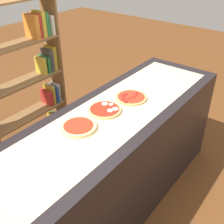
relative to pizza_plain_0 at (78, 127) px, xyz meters
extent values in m
plane|color=brown|center=(0.27, -0.07, -0.95)|extent=(12.00, 12.00, 0.00)
cube|color=black|center=(0.27, -0.07, -0.48)|extent=(2.33, 0.70, 0.93)
cube|color=beige|center=(0.27, -0.07, -0.01)|extent=(2.12, 0.53, 0.00)
cylinder|color=#E5C17F|center=(0.00, 0.00, 0.00)|extent=(0.24, 0.24, 0.02)
cylinder|color=red|center=(0.00, 0.00, 0.01)|extent=(0.20, 0.20, 0.00)
cylinder|color=#DBB26B|center=(0.27, 0.00, 0.00)|extent=(0.24, 0.24, 0.02)
cylinder|color=#AD2314|center=(0.27, 0.00, 0.01)|extent=(0.22, 0.22, 0.00)
cylinder|color=#EFE5CC|center=(0.35, 0.00, 0.01)|extent=(0.03, 0.03, 0.00)
cylinder|color=#EFE5CC|center=(0.32, 0.04, 0.01)|extent=(0.05, 0.05, 0.00)
cylinder|color=#EFE5CC|center=(0.28, -0.05, 0.01)|extent=(0.04, 0.04, 0.00)
cylinder|color=#EFE5CC|center=(0.32, -0.07, 0.01)|extent=(0.04, 0.04, 0.00)
cylinder|color=tan|center=(0.55, -0.05, 0.00)|extent=(0.25, 0.25, 0.02)
cylinder|color=red|center=(0.55, -0.05, 0.01)|extent=(0.21, 0.21, 0.00)
cylinder|color=maroon|center=(0.55, 0.00, 0.01)|extent=(0.03, 0.03, 0.00)
cylinder|color=maroon|center=(0.54, -0.07, 0.01)|extent=(0.03, 0.03, 0.00)
cylinder|color=maroon|center=(0.45, -0.06, 0.01)|extent=(0.04, 0.04, 0.00)
cylinder|color=maroon|center=(0.47, -0.03, 0.01)|extent=(0.03, 0.03, 0.00)
cylinder|color=maroon|center=(0.58, -0.07, 0.01)|extent=(0.03, 0.03, 0.00)
cylinder|color=maroon|center=(0.53, 0.01, 0.01)|extent=(0.03, 0.03, 0.00)
cylinder|color=maroon|center=(0.62, -0.05, 0.01)|extent=(0.03, 0.03, 0.00)
cylinder|color=maroon|center=(0.51, 0.00, 0.01)|extent=(0.03, 0.03, 0.00)
cylinder|color=maroon|center=(0.51, -0.05, 0.01)|extent=(0.03, 0.03, 0.00)
cube|color=brown|center=(0.83, 1.16, -0.16)|extent=(0.02, 0.23, 1.57)
cube|color=brown|center=(0.38, 1.16, -0.94)|extent=(0.87, 0.24, 0.02)
cube|color=#47423D|center=(0.79, 1.16, -0.84)|extent=(0.03, 0.15, 0.18)
cube|color=#2D753D|center=(0.75, 1.16, -0.83)|extent=(0.04, 0.18, 0.20)
cube|color=gold|center=(0.71, 1.16, -0.82)|extent=(0.04, 0.18, 0.22)
cube|color=brown|center=(0.38, 1.16, -0.55)|extent=(0.87, 0.24, 0.02)
cube|color=silver|center=(0.79, 1.16, -0.44)|extent=(0.04, 0.14, 0.20)
cube|color=#234799|center=(0.74, 1.16, -0.45)|extent=(0.04, 0.18, 0.19)
cube|color=gold|center=(0.70, 1.16, -0.43)|extent=(0.03, 0.16, 0.22)
cube|color=#B22823|center=(0.66, 1.16, -0.46)|extent=(0.04, 0.18, 0.17)
cube|color=brown|center=(0.38, 1.16, -0.16)|extent=(0.87, 0.24, 0.02)
cube|color=gold|center=(0.79, 1.16, -0.03)|extent=(0.05, 0.14, 0.26)
cube|color=#47423D|center=(0.73, 1.16, -0.04)|extent=(0.04, 0.16, 0.24)
cube|color=#2D753D|center=(0.69, 1.16, -0.07)|extent=(0.03, 0.17, 0.17)
cube|color=gold|center=(0.64, 1.16, -0.07)|extent=(0.05, 0.14, 0.18)
cube|color=brown|center=(0.38, 1.16, 0.22)|extent=(0.87, 0.24, 0.02)
cube|color=silver|center=(0.79, 1.16, 0.33)|extent=(0.03, 0.19, 0.19)
cube|color=#2D753D|center=(0.74, 1.16, 0.35)|extent=(0.04, 0.14, 0.23)
cube|color=gold|center=(0.69, 1.16, 0.35)|extent=(0.05, 0.16, 0.24)
cube|color=#B22823|center=(0.64, 1.16, 0.34)|extent=(0.03, 0.17, 0.22)
cube|color=orange|center=(0.60, 1.16, 0.35)|extent=(0.04, 0.19, 0.23)
cube|color=brown|center=(0.38, 1.16, 0.61)|extent=(0.87, 0.24, 0.02)
camera|label=1|loc=(-1.05, -1.09, 1.06)|focal=44.12mm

